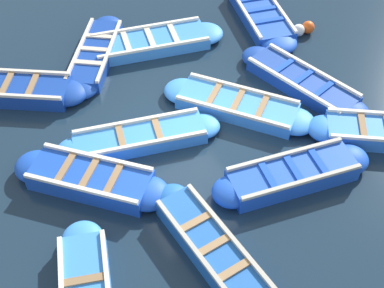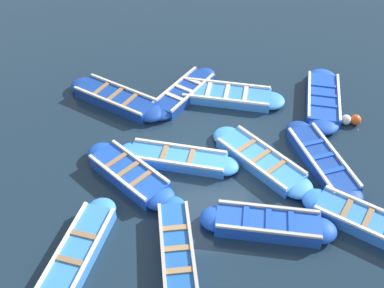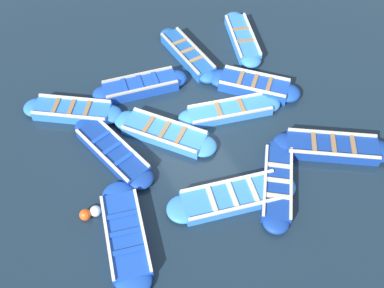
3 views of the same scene
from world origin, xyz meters
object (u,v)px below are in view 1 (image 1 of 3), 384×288
(boat_end_of_row, at_px, (302,83))
(buoy_yellow_far, at_px, (299,30))
(boat_bow_out, at_px, (91,180))
(boat_far_corner, at_px, (214,251))
(boat_drifting, at_px, (140,138))
(boat_centre, at_px, (9,90))
(boat_tucked, at_px, (292,175))
(boat_inner_gap, at_px, (150,43))
(boat_outer_right, at_px, (95,54))
(boat_mid_row, at_px, (261,15))
(boat_stern_in, at_px, (237,106))
(buoy_orange_near, at_px, (308,27))

(boat_end_of_row, bearing_deg, buoy_yellow_far, -124.03)
(boat_bow_out, height_order, boat_far_corner, boat_bow_out)
(boat_drifting, bearing_deg, boat_far_corner, 89.51)
(boat_centre, distance_m, boat_tucked, 6.77)
(boat_far_corner, bearing_deg, boat_bow_out, -62.80)
(boat_drifting, bearing_deg, boat_inner_gap, -119.31)
(boat_bow_out, distance_m, boat_tucked, 4.00)
(boat_end_of_row, xyz_separation_m, boat_centre, (6.16, -3.04, 0.02))
(boat_far_corner, distance_m, boat_drifting, 3.18)
(boat_end_of_row, distance_m, boat_centre, 6.87)
(boat_bow_out, height_order, boat_outer_right, boat_bow_out)
(boat_end_of_row, relative_size, boat_tucked, 1.05)
(boat_end_of_row, relative_size, boat_drifting, 1.01)
(boat_mid_row, relative_size, boat_tucked, 1.07)
(buoy_yellow_far, bearing_deg, boat_far_corner, 41.65)
(boat_end_of_row, xyz_separation_m, boat_stern_in, (1.76, -0.07, -0.01))
(boat_mid_row, height_order, boat_tucked, boat_tucked)
(boat_bow_out, relative_size, boat_inner_gap, 0.73)
(boat_far_corner, bearing_deg, boat_mid_row, -129.85)
(boat_drifting, distance_m, buoy_yellow_far, 5.55)
(boat_centre, height_order, boat_mid_row, boat_centre)
(boat_tucked, height_order, boat_drifting, boat_tucked)
(boat_bow_out, bearing_deg, boat_mid_row, -152.13)
(boat_end_of_row, distance_m, boat_far_corner, 5.12)
(boat_stern_in, xyz_separation_m, buoy_orange_near, (-3.25, -1.69, 0.02))
(buoy_orange_near, bearing_deg, boat_inner_gap, -19.58)
(boat_bow_out, bearing_deg, boat_inner_gap, -130.07)
(boat_stern_in, height_order, buoy_yellow_far, boat_stern_in)
(boat_mid_row, height_order, boat_drifting, boat_mid_row)
(boat_stern_in, distance_m, buoy_yellow_far, 3.41)
(boat_stern_in, xyz_separation_m, boat_mid_row, (-2.49, -2.79, 0.01))
(boat_far_corner, bearing_deg, boat_stern_in, -128.09)
(boat_end_of_row, distance_m, buoy_yellow_far, 2.14)
(boat_inner_gap, height_order, boat_mid_row, boat_mid_row)
(boat_outer_right, bearing_deg, boat_far_corner, 87.63)
(boat_outer_right, height_order, boat_tucked, boat_tucked)
(boat_stern_in, relative_size, boat_outer_right, 1.05)
(boat_outer_right, distance_m, boat_inner_gap, 1.44)
(boat_outer_right, distance_m, buoy_orange_near, 5.62)
(boat_centre, bearing_deg, boat_end_of_row, 153.74)
(boat_far_corner, height_order, boat_drifting, boat_far_corner)
(boat_centre, xyz_separation_m, boat_outer_right, (-2.27, -0.32, -0.03))
(boat_stern_in, bearing_deg, boat_outer_right, -57.10)
(boat_mid_row, bearing_deg, boat_centre, -1.51)
(boat_bow_out, bearing_deg, boat_far_corner, 117.20)
(boat_outer_right, bearing_deg, buoy_yellow_far, 162.65)
(boat_inner_gap, relative_size, boat_tucked, 1.15)
(boat_end_of_row, height_order, buoy_yellow_far, boat_end_of_row)
(boat_centre, bearing_deg, boat_tucked, 128.95)
(boat_centre, bearing_deg, buoy_yellow_far, 170.21)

